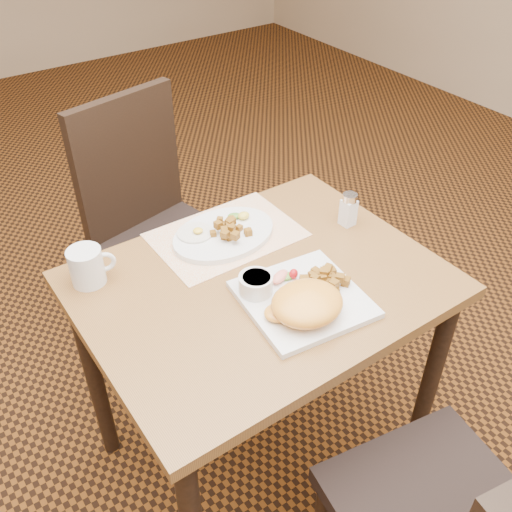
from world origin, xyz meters
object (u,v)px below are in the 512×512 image
object	(u,v)px
chair_far	(154,219)
plate_oval	(224,234)
coffee_mug	(88,266)
plate_square	(303,299)
table	(261,311)
salt_shaker	(349,209)

from	to	relation	value
chair_far	plate_oval	bearing A→B (deg)	76.97
plate_oval	coffee_mug	size ratio (longest dim) A/B	2.63
plate_square	plate_oval	xyz separation A→B (m)	(-0.01, 0.34, 0.00)
plate_oval	table	bearing A→B (deg)	-95.65
plate_oval	coffee_mug	bearing A→B (deg)	174.96
chair_far	plate_square	bearing A→B (deg)	78.24
plate_square	coffee_mug	bearing A→B (deg)	136.89
table	salt_shaker	world-z (taller)	salt_shaker
chair_far	salt_shaker	xyz separation A→B (m)	(0.32, -0.64, 0.26)
plate_oval	salt_shaker	world-z (taller)	salt_shaker
plate_square	salt_shaker	world-z (taller)	salt_shaker
chair_far	salt_shaker	world-z (taller)	chair_far
table	chair_far	world-z (taller)	chair_far
plate_oval	coffee_mug	xyz separation A→B (m)	(-0.38, 0.03, 0.04)
chair_far	coffee_mug	size ratio (longest dim) A/B	8.39
plate_square	plate_oval	distance (m)	0.34
plate_square	salt_shaker	bearing A→B (deg)	30.97
table	chair_far	distance (m)	0.71
plate_square	salt_shaker	xyz separation A→B (m)	(0.31, 0.19, 0.04)
chair_far	plate_oval	xyz separation A→B (m)	(-0.01, -0.49, 0.22)
chair_far	salt_shaker	size ratio (longest dim) A/B	9.70
coffee_mug	table	bearing A→B (deg)	-34.14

